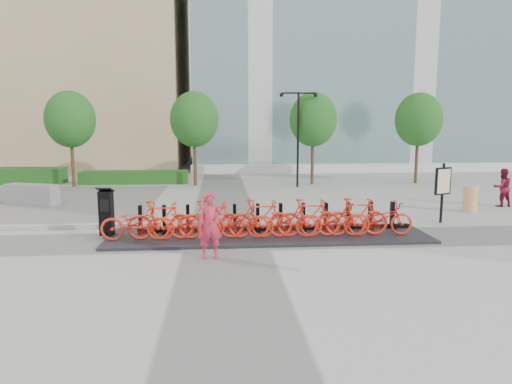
{
  "coord_description": "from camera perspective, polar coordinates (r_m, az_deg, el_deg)",
  "views": [
    {
      "loc": [
        -0.17,
        -13.04,
        3.42
      ],
      "look_at": [
        1.0,
        1.5,
        1.2
      ],
      "focal_mm": 32.0,
      "sensor_mm": 36.0,
      "label": 1
    }
  ],
  "objects": [
    {
      "name": "construction_barrel",
      "position": [
        19.4,
        25.2,
        -0.79
      ],
      "size": [
        0.61,
        0.61,
        1.03
      ],
      "primitive_type": "cylinder",
      "rotation": [
        0.0,
        0.0,
        -0.14
      ],
      "color": "orange",
      "rests_on": "ground"
    },
    {
      "name": "kiosk",
      "position": [
        14.35,
        -18.21,
        -2.4
      ],
      "size": [
        0.49,
        0.43,
        1.46
      ],
      "rotation": [
        0.0,
        0.0,
        -0.13
      ],
      "color": "black",
      "rests_on": "dock_pad"
    },
    {
      "name": "glass_building",
      "position": [
        42.41,
        16.01,
        20.01
      ],
      "size": [
        32.0,
        16.0,
        24.0
      ],
      "primitive_type": "cube",
      "color": "#6DA0A7",
      "rests_on": "ground"
    },
    {
      "name": "tree_2",
      "position": [
        25.57,
        7.15,
        8.97
      ],
      "size": [
        2.6,
        2.6,
        5.1
      ],
      "color": "#483622",
      "rests_on": "ground"
    },
    {
      "name": "bike_6",
      "position": [
        13.43,
        3.6,
        -3.51
      ],
      "size": [
        1.96,
        0.68,
        1.03
      ],
      "primitive_type": "imported",
      "rotation": [
        0.0,
        0.0,
        1.57
      ],
      "color": "red",
      "rests_on": "dock_pad"
    },
    {
      "name": "bike_4",
      "position": [
        13.3,
        -2.56,
        -3.62
      ],
      "size": [
        1.96,
        0.68,
        1.03
      ],
      "primitive_type": "imported",
      "rotation": [
        0.0,
        0.0,
        1.57
      ],
      "color": "red",
      "rests_on": "dock_pad"
    },
    {
      "name": "hedge_b",
      "position": [
        26.86,
        -14.94,
        1.8
      ],
      "size": [
        6.0,
        1.2,
        0.7
      ],
      "primitive_type": "cube",
      "color": "#134112",
      "rests_on": "ground"
    },
    {
      "name": "bike_9",
      "position": [
        13.89,
        12.47,
        -3.05
      ],
      "size": [
        1.9,
        0.54,
        1.14
      ],
      "primitive_type": "imported",
      "rotation": [
        0.0,
        0.0,
        1.57
      ],
      "color": "red",
      "rests_on": "dock_pad"
    },
    {
      "name": "worker_red",
      "position": [
        11.63,
        -5.76,
        -4.16
      ],
      "size": [
        0.65,
        0.45,
        1.7
      ],
      "primitive_type": "imported",
      "rotation": [
        0.0,
        0.0,
        0.06
      ],
      "color": "#BC253E",
      "rests_on": "ground"
    },
    {
      "name": "tree_0",
      "position": [
        26.24,
        -22.22,
        8.4
      ],
      "size": [
        2.6,
        2.6,
        5.1
      ],
      "color": "#483622",
      "rests_on": "ground"
    },
    {
      "name": "bike_5",
      "position": [
        13.34,
        0.54,
        -3.33
      ],
      "size": [
        1.9,
        0.54,
        1.14
      ],
      "primitive_type": "imported",
      "rotation": [
        0.0,
        0.0,
        1.57
      ],
      "color": "red",
      "rests_on": "dock_pad"
    },
    {
      "name": "bike_0",
      "position": [
        13.52,
        -14.88,
        -3.71
      ],
      "size": [
        1.96,
        0.68,
        1.03
      ],
      "primitive_type": "imported",
      "rotation": [
        0.0,
        0.0,
        1.57
      ],
      "color": "red",
      "rests_on": "dock_pad"
    },
    {
      "name": "jersey_barrier",
      "position": [
        21.21,
        -26.21,
        -0.31
      ],
      "size": [
        2.36,
        1.35,
        0.88
      ],
      "primitive_type": "cube",
      "rotation": [
        0.0,
        0.0,
        -0.34
      ],
      "color": "gray",
      "rests_on": "ground"
    },
    {
      "name": "tree_1",
      "position": [
        25.08,
        -7.74,
        8.97
      ],
      "size": [
        2.6,
        2.6,
        5.1
      ],
      "color": "#483622",
      "rests_on": "ground"
    },
    {
      "name": "map_sign",
      "position": [
        16.82,
        22.33,
        0.98
      ],
      "size": [
        0.66,
        0.34,
        2.06
      ],
      "rotation": [
        0.0,
        0.0,
        0.39
      ],
      "color": "black",
      "rests_on": "ground"
    },
    {
      "name": "bike_2",
      "position": [
        13.33,
        -8.77,
        -3.68
      ],
      "size": [
        1.96,
        0.68,
        1.03
      ],
      "primitive_type": "imported",
      "rotation": [
        0.0,
        0.0,
        1.57
      ],
      "color": "red",
      "rests_on": "dock_pad"
    },
    {
      "name": "bike_8",
      "position": [
        13.71,
        9.58,
        -3.37
      ],
      "size": [
        1.96,
        0.68,
        1.03
      ],
      "primitive_type": "imported",
      "rotation": [
        0.0,
        0.0,
        1.57
      ],
      "color": "red",
      "rests_on": "dock_pad"
    },
    {
      "name": "tree_3",
      "position": [
        27.42,
        19.66,
        8.52
      ],
      "size": [
        2.6,
        2.6,
        5.1
      ],
      "color": "#483622",
      "rests_on": "ground"
    },
    {
      "name": "dock_pad",
      "position": [
        13.84,
        1.64,
        -5.49
      ],
      "size": [
        9.6,
        2.4,
        0.08
      ],
      "primitive_type": "cube",
      "color": "black",
      "rests_on": "ground"
    },
    {
      "name": "bike_3",
      "position": [
        13.29,
        -5.67,
        -3.42
      ],
      "size": [
        1.9,
        0.54,
        1.14
      ],
      "primitive_type": "imported",
      "rotation": [
        0.0,
        0.0,
        1.57
      ],
      "color": "red",
      "rests_on": "dock_pad"
    },
    {
      "name": "streetlamp",
      "position": [
        24.4,
        5.29,
        7.95
      ],
      "size": [
        2.0,
        0.2,
        5.0
      ],
      "color": "black",
      "rests_on": "ground"
    },
    {
      "name": "bike_10",
      "position": [
        14.13,
        15.26,
        -3.19
      ],
      "size": [
        1.96,
        0.68,
        1.03
      ],
      "primitive_type": "imported",
      "rotation": [
        0.0,
        0.0,
        1.57
      ],
      "color": "red",
      "rests_on": "dock_pad"
    },
    {
      "name": "bike_1",
      "position": [
        13.39,
        -11.85,
        -3.47
      ],
      "size": [
        1.9,
        0.54,
        1.14
      ],
      "primitive_type": "imported",
      "rotation": [
        0.0,
        0.0,
        1.57
      ],
      "color": "red",
      "rests_on": "dock_pad"
    },
    {
      "name": "dock_rail_posts",
      "position": [
        14.2,
        1.69,
        -3.19
      ],
      "size": [
        8.02,
        0.5,
        0.85
      ],
      "primitive_type": null,
      "color": "black",
      "rests_on": "dock_pad"
    },
    {
      "name": "pedestrian",
      "position": [
        21.28,
        28.42,
        0.5
      ],
      "size": [
        0.78,
        0.61,
        1.57
      ],
      "primitive_type": "imported",
      "rotation": [
        0.0,
        0.0,
        3.16
      ],
      "color": "maroon",
      "rests_on": "ground"
    },
    {
      "name": "bike_7",
      "position": [
        13.54,
        6.63,
        -3.21
      ],
      "size": [
        1.9,
        0.54,
        1.14
      ],
      "primitive_type": "imported",
      "rotation": [
        0.0,
        0.0,
        1.57
      ],
      "color": "red",
      "rests_on": "dock_pad"
    },
    {
      "name": "ground",
      "position": [
        13.48,
        -3.75,
        -6.06
      ],
      "size": [
        120.0,
        120.0,
        0.0
      ],
      "primitive_type": "plane",
      "color": "#A1A1A1"
    }
  ]
}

